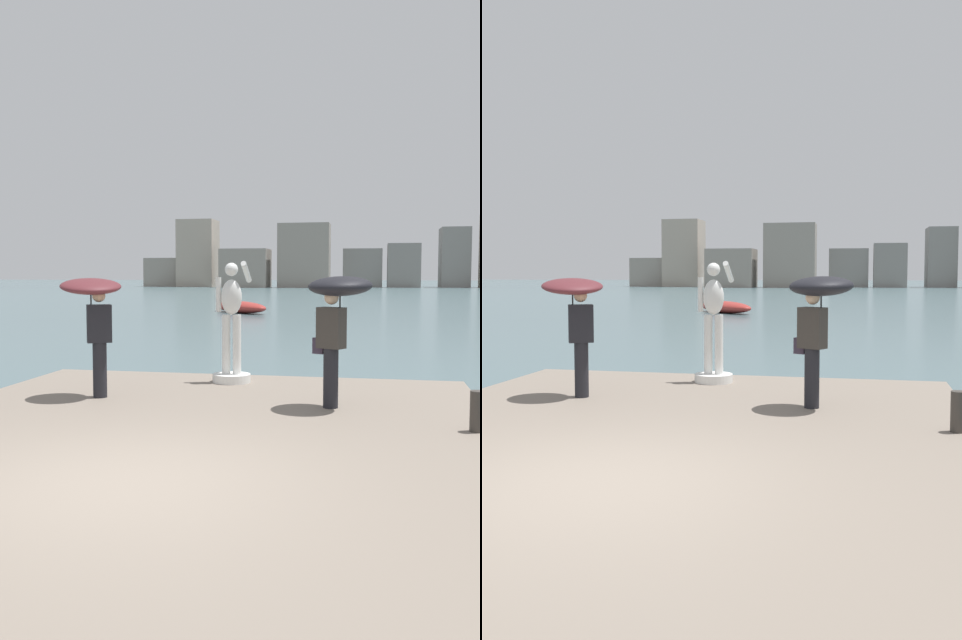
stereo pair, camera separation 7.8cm
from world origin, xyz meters
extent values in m
plane|color=#4C666B|center=(0.00, 40.00, 0.00)|extent=(400.00, 400.00, 0.00)
cube|color=slate|center=(0.00, 1.88, 0.20)|extent=(7.91, 9.75, 0.40)
cylinder|color=white|center=(-0.20, 5.84, 0.48)|extent=(0.69, 0.69, 0.15)
cylinder|color=white|center=(-0.30, 5.84, 1.09)|extent=(0.15, 0.15, 1.08)
cylinder|color=white|center=(-0.10, 5.84, 1.09)|extent=(0.15, 0.15, 1.08)
ellipsoid|color=white|center=(-0.20, 5.84, 1.95)|extent=(0.38, 0.26, 0.64)
sphere|color=white|center=(-0.20, 5.84, 2.45)|extent=(0.24, 0.24, 0.24)
cylinder|color=white|center=(-0.44, 5.84, 2.00)|extent=(0.10, 0.10, 0.62)
cylinder|color=white|center=(0.02, 6.11, 2.40)|extent=(0.10, 0.59, 0.40)
cylinder|color=black|center=(-1.94, 3.98, 0.84)|extent=(0.22, 0.22, 0.88)
cube|color=black|center=(-1.94, 3.98, 1.58)|extent=(0.45, 0.39, 0.60)
sphere|color=tan|center=(-1.94, 3.98, 2.02)|extent=(0.21, 0.21, 0.21)
cylinder|color=#262626|center=(-2.07, 3.96, 1.87)|extent=(0.02, 0.02, 0.49)
ellipsoid|color=#5B2328|center=(-2.07, 3.96, 2.17)|extent=(1.30, 1.31, 0.36)
cylinder|color=black|center=(1.72, 3.87, 0.84)|extent=(0.22, 0.22, 0.88)
cube|color=#38332D|center=(1.72, 3.87, 1.58)|extent=(0.45, 0.39, 0.60)
sphere|color=beige|center=(1.72, 3.87, 2.02)|extent=(0.21, 0.21, 0.21)
cylinder|color=#262626|center=(1.84, 3.85, 1.87)|extent=(0.02, 0.02, 0.49)
ellipsoid|color=black|center=(1.84, 3.85, 2.19)|extent=(1.27, 1.27, 0.34)
cube|color=#332838|center=(1.53, 3.99, 1.30)|extent=(0.21, 0.17, 0.24)
cylinder|color=#38332D|center=(3.60, 2.73, 0.66)|extent=(0.18, 0.18, 0.51)
ellipsoid|color=#9E2D28|center=(-5.62, 33.54, 0.35)|extent=(4.66, 4.81, 0.71)
cube|color=gray|center=(-35.76, 112.55, 2.63)|extent=(7.02, 4.14, 5.26)
cube|color=#A89989|center=(-29.34, 112.32, 6.06)|extent=(6.66, 6.25, 12.12)
cube|color=gray|center=(-19.61, 107.87, 3.31)|extent=(8.15, 6.77, 6.63)
cube|color=gray|center=(-9.43, 108.21, 5.45)|extent=(8.68, 5.09, 10.90)
cube|color=gray|center=(0.36, 114.54, 3.37)|extent=(6.75, 6.31, 6.74)
cube|color=gray|center=(7.37, 112.59, 3.79)|extent=(5.58, 4.17, 7.58)
cube|color=gray|center=(16.02, 115.14, 5.16)|extent=(4.79, 6.85, 10.33)
camera|label=1|loc=(2.32, -5.85, 2.37)|focal=37.28mm
camera|label=2|loc=(2.39, -5.84, 2.37)|focal=37.28mm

